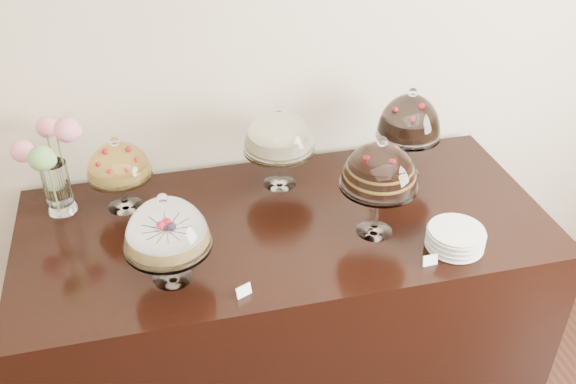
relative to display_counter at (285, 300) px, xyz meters
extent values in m
cube|color=beige|center=(0.03, 0.55, 1.05)|extent=(5.00, 0.04, 3.00)
cube|color=black|center=(0.00, 0.00, 0.00)|extent=(2.20, 1.00, 0.90)
cone|color=white|center=(-0.49, -0.24, 0.46)|extent=(0.15, 0.15, 0.02)
cylinder|color=white|center=(-0.49, -0.24, 0.54)|extent=(0.03, 0.03, 0.12)
cylinder|color=white|center=(-0.49, -0.24, 0.61)|extent=(0.32, 0.32, 0.01)
cylinder|color=tan|center=(-0.49, -0.24, 0.64)|extent=(0.26, 0.26, 0.05)
sphere|color=red|center=(-0.42, -0.22, 0.67)|extent=(0.02, 0.02, 0.02)
sphere|color=red|center=(-0.54, -0.20, 0.67)|extent=(0.02, 0.02, 0.02)
sphere|color=red|center=(-0.50, -0.31, 0.67)|extent=(0.02, 0.02, 0.02)
sphere|color=white|center=(-0.49, -0.24, 0.81)|extent=(0.04, 0.04, 0.04)
cone|color=white|center=(0.34, -0.15, 0.46)|extent=(0.15, 0.15, 0.02)
cylinder|color=white|center=(0.34, -0.15, 0.57)|extent=(0.03, 0.03, 0.20)
cylinder|color=white|center=(0.34, -0.15, 0.68)|extent=(0.31, 0.31, 0.01)
cylinder|color=black|center=(0.34, -0.15, 0.74)|extent=(0.24, 0.24, 0.11)
sphere|color=red|center=(0.40, -0.13, 0.80)|extent=(0.02, 0.02, 0.02)
sphere|color=red|center=(0.32, -0.09, 0.80)|extent=(0.02, 0.02, 0.02)
sphere|color=red|center=(0.28, -0.17, 0.80)|extent=(0.02, 0.02, 0.02)
sphere|color=red|center=(0.36, -0.21, 0.80)|extent=(0.02, 0.02, 0.02)
sphere|color=white|center=(0.34, -0.15, 0.87)|extent=(0.04, 0.04, 0.04)
cone|color=white|center=(0.04, 0.29, 0.46)|extent=(0.15, 0.15, 0.02)
cylinder|color=white|center=(0.04, 0.29, 0.55)|extent=(0.03, 0.03, 0.15)
cylinder|color=white|center=(0.04, 0.29, 0.63)|extent=(0.32, 0.32, 0.01)
cylinder|color=beige|center=(0.04, 0.29, 0.67)|extent=(0.25, 0.25, 0.06)
sphere|color=white|center=(0.04, 0.29, 0.82)|extent=(0.04, 0.04, 0.04)
cone|color=white|center=(0.62, 0.24, 0.46)|extent=(0.15, 0.15, 0.02)
cylinder|color=white|center=(0.62, 0.24, 0.56)|extent=(0.03, 0.03, 0.18)
cylinder|color=white|center=(0.62, 0.24, 0.66)|extent=(0.29, 0.29, 0.01)
cylinder|color=black|center=(0.62, 0.24, 0.70)|extent=(0.24, 0.24, 0.08)
sphere|color=red|center=(0.69, 0.26, 0.76)|extent=(0.02, 0.02, 0.02)
sphere|color=red|center=(0.57, 0.28, 0.76)|extent=(0.02, 0.02, 0.02)
sphere|color=red|center=(0.61, 0.17, 0.76)|extent=(0.02, 0.02, 0.02)
sphere|color=white|center=(0.62, 0.24, 0.86)|extent=(0.04, 0.04, 0.04)
cone|color=white|center=(-0.65, 0.27, 0.46)|extent=(0.15, 0.15, 0.02)
cylinder|color=white|center=(-0.65, 0.27, 0.54)|extent=(0.03, 0.03, 0.13)
cylinder|color=white|center=(-0.65, 0.27, 0.61)|extent=(0.27, 0.27, 0.01)
cylinder|color=gold|center=(-0.65, 0.27, 0.64)|extent=(0.23, 0.23, 0.04)
sphere|color=red|center=(-0.59, 0.29, 0.67)|extent=(0.02, 0.02, 0.02)
sphere|color=red|center=(-0.63, 0.33, 0.67)|extent=(0.02, 0.02, 0.02)
sphere|color=red|center=(-0.69, 0.31, 0.67)|extent=(0.02, 0.02, 0.02)
sphere|color=red|center=(-0.71, 0.25, 0.67)|extent=(0.02, 0.02, 0.02)
sphere|color=red|center=(-0.66, 0.21, 0.67)|extent=(0.02, 0.02, 0.02)
sphere|color=red|center=(-0.60, 0.23, 0.67)|extent=(0.02, 0.02, 0.02)
sphere|color=white|center=(-0.65, 0.27, 0.77)|extent=(0.04, 0.04, 0.04)
cylinder|color=white|center=(-0.91, 0.30, 0.57)|extent=(0.11, 0.11, 0.23)
cylinder|color=#476B2D|center=(-0.86, 0.30, 0.66)|extent=(0.01, 0.01, 0.34)
sphere|color=pink|center=(-0.82, 0.29, 0.83)|extent=(0.10, 0.10, 0.10)
cylinder|color=#476B2D|center=(-0.91, 0.37, 0.64)|extent=(0.01, 0.01, 0.29)
sphere|color=pink|center=(-0.92, 0.44, 0.78)|extent=(0.09, 0.09, 0.09)
cylinder|color=#476B2D|center=(-0.96, 0.30, 0.62)|extent=(0.01, 0.01, 0.26)
sphere|color=pink|center=(-1.01, 0.31, 0.75)|extent=(0.09, 0.09, 0.09)
cylinder|color=#476B2D|center=(-0.91, 0.24, 0.64)|extent=(0.01, 0.01, 0.29)
sphere|color=#639849|center=(-0.92, 0.17, 0.78)|extent=(0.10, 0.10, 0.10)
cylinder|color=silver|center=(0.61, -0.32, 0.45)|extent=(0.22, 0.22, 0.01)
cylinder|color=silver|center=(0.61, -0.32, 0.47)|extent=(0.21, 0.21, 0.01)
cylinder|color=silver|center=(0.61, -0.32, 0.48)|extent=(0.22, 0.22, 0.01)
cylinder|color=silver|center=(0.61, -0.32, 0.49)|extent=(0.21, 0.21, 0.01)
cylinder|color=silver|center=(0.61, -0.32, 0.50)|extent=(0.22, 0.22, 0.01)
cylinder|color=silver|center=(0.61, -0.32, 0.51)|extent=(0.21, 0.21, 0.01)
cylinder|color=silver|center=(0.61, -0.32, 0.52)|extent=(0.22, 0.22, 0.01)
cylinder|color=silver|center=(0.61, -0.32, 0.53)|extent=(0.21, 0.21, 0.01)
cube|color=white|center=(-0.25, -0.40, 0.47)|extent=(0.06, 0.04, 0.04)
cube|color=white|center=(0.47, -0.40, 0.47)|extent=(0.06, 0.02, 0.04)
camera|label=1|loc=(-0.49, -2.10, 2.05)|focal=40.00mm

